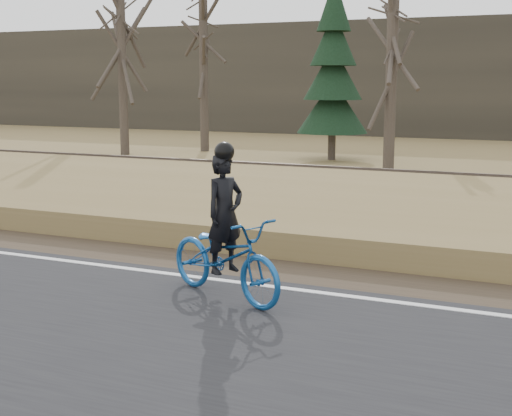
% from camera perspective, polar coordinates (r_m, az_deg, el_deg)
% --- Properties ---
extents(ground, '(120.00, 120.00, 0.00)m').
position_cam_1_polar(ground, '(9.96, -1.21, -6.70)').
color(ground, olive).
rests_on(ground, ground).
extents(road, '(120.00, 6.00, 0.06)m').
position_cam_1_polar(road, '(7.88, -9.10, -11.23)').
color(road, black).
rests_on(road, ground).
extents(edge_line, '(120.00, 0.12, 0.01)m').
position_cam_1_polar(edge_line, '(10.12, -0.73, -6.05)').
color(edge_line, silver).
rests_on(edge_line, road).
extents(shoulder, '(120.00, 1.60, 0.04)m').
position_cam_1_polar(shoulder, '(11.01, 1.45, -4.95)').
color(shoulder, '#473A2B').
rests_on(shoulder, ground).
extents(embankment, '(120.00, 5.00, 0.44)m').
position_cam_1_polar(embankment, '(13.71, 6.25, -1.13)').
color(embankment, olive).
rests_on(embankment, ground).
extents(ballast, '(120.00, 3.00, 0.45)m').
position_cam_1_polar(ballast, '(17.32, 10.09, 1.15)').
color(ballast, slate).
rests_on(ballast, ground).
extents(railroad, '(120.00, 2.40, 0.29)m').
position_cam_1_polar(railroad, '(17.28, 10.13, 2.14)').
color(railroad, black).
rests_on(railroad, ballast).
extents(treeline_backdrop, '(120.00, 4.00, 6.00)m').
position_cam_1_polar(treeline_backdrop, '(38.84, 18.21, 9.82)').
color(treeline_backdrop, '#383328').
rests_on(treeline_backdrop, ground).
extents(cyclist, '(2.21, 1.51, 2.06)m').
position_cam_1_polar(cyclist, '(9.34, -2.49, -3.30)').
color(cyclist, '#144A8A').
rests_on(cyclist, road).
extents(bare_tree_far_left, '(0.36, 0.36, 8.26)m').
position_cam_1_polar(bare_tree_far_left, '(28.68, -10.70, 12.46)').
color(bare_tree_far_left, '#463D33').
rests_on(bare_tree_far_left, ground).
extents(bare_tree_left, '(0.36, 0.36, 7.01)m').
position_cam_1_polar(bare_tree_left, '(29.69, -4.20, 11.31)').
color(bare_tree_left, '#463D33').
rests_on(bare_tree_left, ground).
extents(bare_tree_near_left, '(0.36, 0.36, 6.38)m').
position_cam_1_polar(bare_tree_near_left, '(23.34, 10.78, 10.72)').
color(bare_tree_near_left, '#463D33').
rests_on(bare_tree_near_left, ground).
extents(conifer, '(2.60, 2.60, 6.57)m').
position_cam_1_polar(conifer, '(26.49, 6.18, 10.57)').
color(conifer, '#463D33').
rests_on(conifer, ground).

